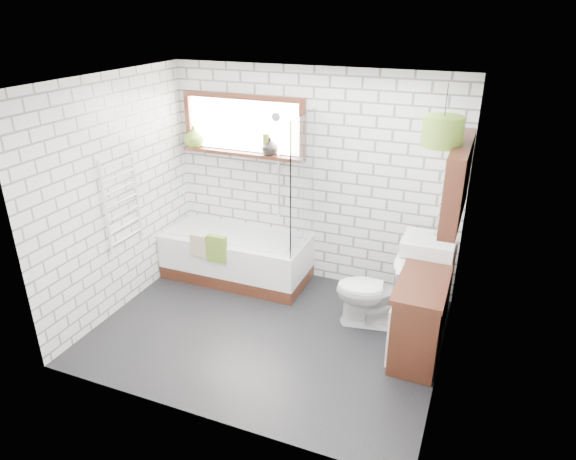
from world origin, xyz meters
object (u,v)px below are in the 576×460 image
at_px(vanity, 424,305).
at_px(toilet, 373,292).
at_px(basin, 429,245).
at_px(bathtub, 237,256).
at_px(pendant, 443,131).

bearing_deg(vanity, toilet, 171.19).
bearing_deg(basin, vanity, -81.30).
bearing_deg(toilet, bathtub, -112.17).
relative_size(bathtub, vanity, 1.26).
bearing_deg(pendant, toilet, 175.93).
height_order(basin, toilet, basin).
xyz_separation_m(toilet, pendant, (0.49, -0.04, 1.71)).
bearing_deg(basin, toilet, -146.04).
distance_m(basin, pendant, 1.28).
distance_m(toilet, pendant, 1.78).
xyz_separation_m(vanity, toilet, (-0.52, 0.08, -0.01)).
distance_m(vanity, basin, 0.61).
bearing_deg(bathtub, toilet, -12.36).
xyz_separation_m(basin, pendant, (0.03, -0.35, 1.24)).
distance_m(bathtub, toilet, 1.82).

